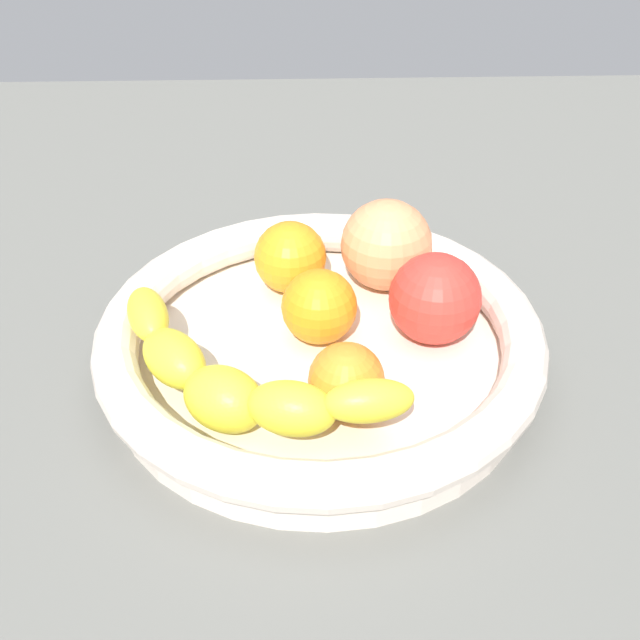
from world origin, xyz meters
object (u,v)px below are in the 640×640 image
orange_front (290,257)px  orange_mid_left (314,307)px  banana_draped_left (234,380)px  orange_mid_right (346,380)px  fruit_bowl (320,344)px  peach_blush (386,245)px  tomato_red (435,299)px

orange_front → orange_mid_left: 6.88cm
banana_draped_left → orange_mid_right: size_ratio=3.94×
orange_mid_left → orange_mid_right: size_ratio=1.10×
fruit_bowl → orange_mid_left: 2.80cm
orange_mid_left → orange_mid_right: orange_mid_left is taller
orange_front → peach_blush: size_ratio=0.79×
fruit_bowl → orange_mid_right: size_ratio=6.37×
tomato_red → orange_mid_right: bearing=-41.1°
banana_draped_left → tomato_red: (-8.10, 14.23, 0.49)cm
orange_front → tomato_red: size_ratio=0.85×
fruit_bowl → orange_mid_right: (6.06, 1.54, 1.73)cm
orange_mid_left → orange_mid_right: bearing=13.8°
orange_mid_right → tomato_red: 10.53cm
banana_draped_left → orange_mid_left: orange_mid_left is taller
orange_front → orange_mid_left: bearing=14.3°
banana_draped_left → orange_mid_left: 9.79cm
orange_mid_right → peach_blush: peach_blush is taller
orange_mid_right → peach_blush: bearing=165.1°
fruit_bowl → orange_mid_right: orange_mid_right is taller
orange_front → orange_mid_right: orange_front is taller
fruit_bowl → orange_mid_left: size_ratio=5.79×
orange_mid_right → orange_mid_left: bearing=-166.2°
orange_front → orange_mid_right: (14.66, 3.65, -0.35)cm
orange_mid_right → tomato_red: tomato_red is taller
banana_draped_left → orange_mid_right: bearing=91.5°
banana_draped_left → tomato_red: tomato_red is taller
banana_draped_left → orange_mid_right: same height
fruit_bowl → tomato_red: 9.02cm
orange_front → tomato_red: (6.75, 10.56, 0.51)cm
fruit_bowl → tomato_red: bearing=102.3°
fruit_bowl → orange_front: 9.09cm
tomato_red → orange_mid_left: bearing=-90.5°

